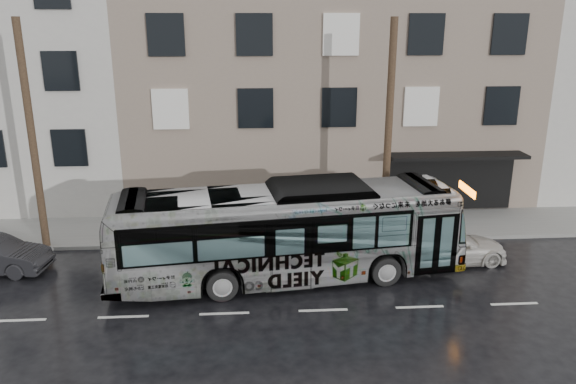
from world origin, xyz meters
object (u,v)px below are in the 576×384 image
at_px(utility_pole_rear, 32,138).
at_px(white_sedan, 449,246).
at_px(sign_post, 410,210).
at_px(bus, 286,233).
at_px(utility_pole_front, 388,133).

distance_m(utility_pole_rear, white_sedan, 16.68).
height_order(sign_post, white_sedan, sign_post).
xyz_separation_m(bus, white_sedan, (6.37, 0.96, -1.11)).
bearing_deg(bus, sign_post, -66.22).
xyz_separation_m(utility_pole_rear, bus, (9.66, -3.30, -2.89)).
bearing_deg(utility_pole_front, utility_pole_rear, 180.00).
xyz_separation_m(utility_pole_rear, white_sedan, (16.03, -2.33, -4.00)).
relative_size(utility_pole_front, sign_post, 3.75).
bearing_deg(utility_pole_front, sign_post, 0.00).
xyz_separation_m(utility_pole_front, bus, (-4.34, -3.30, -2.89)).
bearing_deg(white_sedan, sign_post, 16.90).
relative_size(utility_pole_rear, sign_post, 3.75).
bearing_deg(white_sedan, bus, 93.84).
distance_m(utility_pole_rear, sign_post, 15.46).
distance_m(utility_pole_rear, bus, 10.61).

